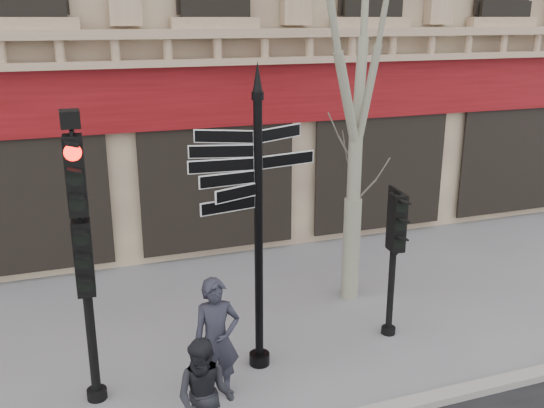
{
  "coord_description": "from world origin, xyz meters",
  "views": [
    {
      "loc": [
        -3.19,
        -7.47,
        5.17
      ],
      "look_at": [
        -0.29,
        0.6,
        2.51
      ],
      "focal_mm": 40.0,
      "sensor_mm": 36.0,
      "label": 1
    }
  ],
  "objects_px": {
    "traffic_signal_secondary": "(394,238)",
    "plane_tree": "(361,5)",
    "traffic_signal_main": "(81,227)",
    "pedestrian_b": "(205,398)",
    "pedestrian_a": "(217,340)",
    "fingerpost": "(258,171)"
  },
  "relations": [
    {
      "from": "traffic_signal_secondary",
      "to": "plane_tree",
      "type": "xyz_separation_m",
      "value": [
        0.02,
        1.51,
        3.61
      ]
    },
    {
      "from": "traffic_signal_main",
      "to": "plane_tree",
      "type": "xyz_separation_m",
      "value": [
        4.84,
        1.74,
        2.77
      ]
    },
    {
      "from": "plane_tree",
      "to": "pedestrian_b",
      "type": "xyz_separation_m",
      "value": [
        -3.64,
        -3.34,
        -4.58
      ]
    },
    {
      "from": "traffic_signal_secondary",
      "to": "pedestrian_a",
      "type": "xyz_separation_m",
      "value": [
        -3.2,
        -0.77,
        -0.83
      ]
    },
    {
      "from": "fingerpost",
      "to": "traffic_signal_secondary",
      "type": "distance_m",
      "value": 2.74
    },
    {
      "from": "traffic_signal_secondary",
      "to": "plane_tree",
      "type": "relative_size",
      "value": 0.33
    },
    {
      "from": "plane_tree",
      "to": "traffic_signal_secondary",
      "type": "bearing_deg",
      "value": -90.74
    },
    {
      "from": "pedestrian_b",
      "to": "plane_tree",
      "type": "bearing_deg",
      "value": 71.25
    },
    {
      "from": "fingerpost",
      "to": "traffic_signal_secondary",
      "type": "relative_size",
      "value": 1.85
    },
    {
      "from": "traffic_signal_secondary",
      "to": "plane_tree",
      "type": "height_order",
      "value": "plane_tree"
    },
    {
      "from": "traffic_signal_main",
      "to": "plane_tree",
      "type": "relative_size",
      "value": 0.54
    },
    {
      "from": "plane_tree",
      "to": "pedestrian_a",
      "type": "xyz_separation_m",
      "value": [
        -3.22,
        -2.28,
        -4.44
      ]
    },
    {
      "from": "fingerpost",
      "to": "pedestrian_a",
      "type": "xyz_separation_m",
      "value": [
        -0.83,
        -0.61,
        -2.19
      ]
    },
    {
      "from": "pedestrian_a",
      "to": "traffic_signal_secondary",
      "type": "bearing_deg",
      "value": 16.22
    },
    {
      "from": "traffic_signal_main",
      "to": "traffic_signal_secondary",
      "type": "xyz_separation_m",
      "value": [
        4.82,
        0.23,
        -0.84
      ]
    },
    {
      "from": "plane_tree",
      "to": "pedestrian_b",
      "type": "relative_size",
      "value": 4.94
    },
    {
      "from": "traffic_signal_main",
      "to": "plane_tree",
      "type": "distance_m",
      "value": 5.84
    },
    {
      "from": "traffic_signal_main",
      "to": "pedestrian_a",
      "type": "bearing_deg",
      "value": -14.9
    },
    {
      "from": "traffic_signal_secondary",
      "to": "pedestrian_a",
      "type": "relative_size",
      "value": 1.37
    },
    {
      "from": "pedestrian_a",
      "to": "pedestrian_b",
      "type": "relative_size",
      "value": 1.18
    },
    {
      "from": "plane_tree",
      "to": "pedestrian_b",
      "type": "bearing_deg",
      "value": -137.48
    },
    {
      "from": "plane_tree",
      "to": "traffic_signal_main",
      "type": "bearing_deg",
      "value": -160.25
    }
  ]
}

